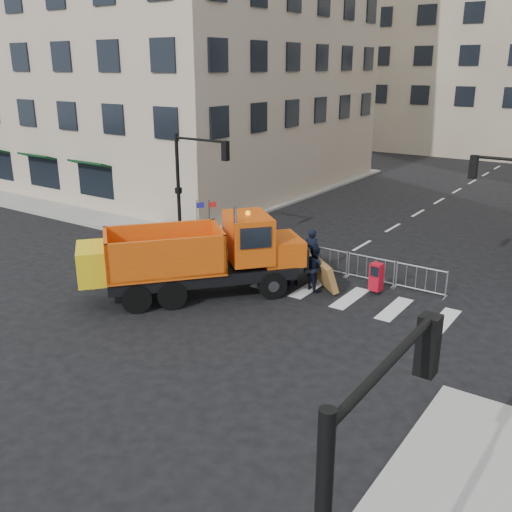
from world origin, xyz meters
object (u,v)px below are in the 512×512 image
Objects in this scene: cop_c at (294,262)px; cop_b at (314,268)px; cop_a at (312,252)px; worker at (245,241)px; newspaper_box at (376,277)px; plow_truck at (195,255)px.

cop_b is at bearing 144.88° from cop_c.
cop_a is at bearing -29.71° from cop_b.
worker is 1.47× the size of newspaper_box.
worker is at bearing -9.79° from cop_a.
plow_truck is at bearing 48.89° from cop_a.
cop_c is 1.20× the size of worker.
newspaper_box is (2.20, 1.00, -0.22)m from cop_b.
plow_truck reaches higher than cop_c.
cop_a is at bearing -125.00° from cop_c.
plow_truck is at bearing -117.31° from worker.
cop_c is 3.30m from newspaper_box.
cop_a is at bearing 12.25° from plow_truck.
cop_c reaches higher than worker.
cop_c is (2.51, 3.13, -0.68)m from plow_truck.
newspaper_box is at bearing -128.41° from cop_b.
worker is at bearing 10.50° from cop_b.
cop_b is at bearing -55.22° from worker.
worker is at bearing -57.99° from cop_c.
cop_a is (2.47, 4.66, -0.65)m from plow_truck.
cop_a is 3.23m from newspaper_box.
cop_b is 1.67× the size of newspaper_box.
plow_truck is 4.73m from cop_b.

